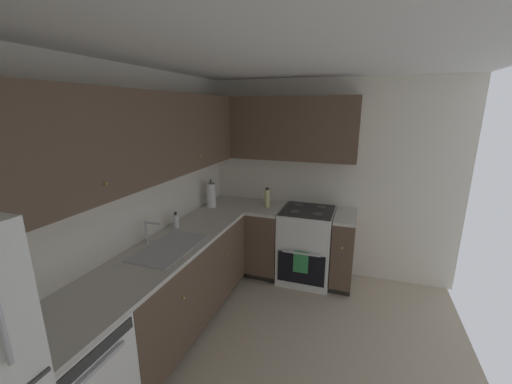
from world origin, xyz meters
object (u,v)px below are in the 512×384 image
(oven_range, at_px, (306,244))
(soap_bottle, at_px, (176,221))
(paper_towel_roll, at_px, (211,195))
(oil_bottle, at_px, (267,198))

(oven_range, bearing_deg, soap_bottle, 130.37)
(soap_bottle, height_order, paper_towel_roll, paper_towel_roll)
(paper_towel_roll, bearing_deg, oil_bottle, -70.54)
(oven_range, xyz_separation_m, soap_bottle, (-1.00, 1.18, 0.51))
(oven_range, height_order, paper_towel_roll, paper_towel_roll)
(oven_range, relative_size, oil_bottle, 4.27)
(oven_range, bearing_deg, oil_bottle, 92.08)
(soap_bottle, xyz_separation_m, paper_towel_roll, (0.75, -0.02, 0.08))
(oil_bottle, bearing_deg, oven_range, -87.92)
(soap_bottle, bearing_deg, paper_towel_roll, -1.52)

